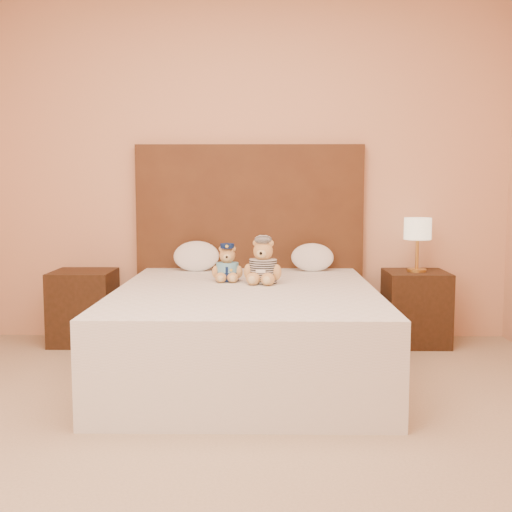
# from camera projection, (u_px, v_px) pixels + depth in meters

# --- Properties ---
(ground) EXTENTS (4.00, 4.50, 0.00)m
(ground) POSITION_uv_depth(u_px,v_px,m) (239.00, 452.00, 2.86)
(ground) COLOR tan
(ground) RESTS_ON ground
(room_walls) EXTENTS (4.04, 4.52, 2.72)m
(room_walls) POSITION_uv_depth(u_px,v_px,m) (241.00, 57.00, 3.12)
(room_walls) COLOR #E5A47D
(room_walls) RESTS_ON ground
(bed) EXTENTS (1.60, 2.00, 0.55)m
(bed) POSITION_uv_depth(u_px,v_px,m) (246.00, 331.00, 4.03)
(bed) COLOR white
(bed) RESTS_ON ground
(headboard) EXTENTS (1.75, 0.08, 1.50)m
(headboard) POSITION_uv_depth(u_px,v_px,m) (250.00, 242.00, 4.98)
(headboard) COLOR #502E18
(headboard) RESTS_ON ground
(nightstand_left) EXTENTS (0.45, 0.45, 0.55)m
(nightstand_left) POSITION_uv_depth(u_px,v_px,m) (84.00, 307.00, 4.84)
(nightstand_left) COLOR #361E11
(nightstand_left) RESTS_ON ground
(nightstand_right) EXTENTS (0.45, 0.45, 0.55)m
(nightstand_right) POSITION_uv_depth(u_px,v_px,m) (416.00, 308.00, 4.80)
(nightstand_right) COLOR #361E11
(nightstand_right) RESTS_ON ground
(lamp) EXTENTS (0.20, 0.20, 0.40)m
(lamp) POSITION_uv_depth(u_px,v_px,m) (418.00, 232.00, 4.74)
(lamp) COLOR gold
(lamp) RESTS_ON nightstand_right
(teddy_police) EXTENTS (0.22, 0.21, 0.25)m
(teddy_police) POSITION_uv_depth(u_px,v_px,m) (227.00, 263.00, 4.27)
(teddy_police) COLOR #BB8048
(teddy_police) RESTS_ON bed
(teddy_prisoner) EXTENTS (0.30, 0.30, 0.29)m
(teddy_prisoner) POSITION_uv_depth(u_px,v_px,m) (263.00, 261.00, 4.17)
(teddy_prisoner) COLOR #BB8048
(teddy_prisoner) RESTS_ON bed
(pillow_left) EXTENTS (0.34, 0.22, 0.24)m
(pillow_left) POSITION_uv_depth(u_px,v_px,m) (196.00, 255.00, 4.81)
(pillow_left) COLOR white
(pillow_left) RESTS_ON bed
(pillow_right) EXTENTS (0.32, 0.21, 0.22)m
(pillow_right) POSITION_uv_depth(u_px,v_px,m) (312.00, 256.00, 4.80)
(pillow_right) COLOR white
(pillow_right) RESTS_ON bed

